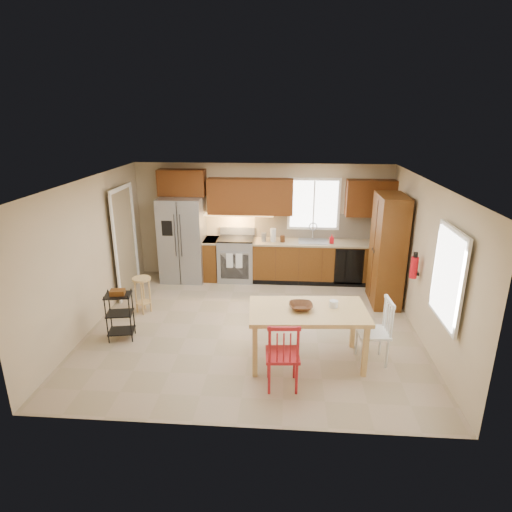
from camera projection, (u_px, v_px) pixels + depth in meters
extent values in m
plane|color=tan|center=(253.00, 326.00, 7.38)|extent=(5.50, 5.50, 0.00)
cube|color=silver|center=(253.00, 181.00, 6.58)|extent=(5.50, 5.00, 0.02)
cube|color=#CCB793|center=(262.00, 221.00, 9.35)|extent=(5.50, 0.02, 2.50)
cube|color=#CCB793|center=(235.00, 332.00, 4.62)|extent=(5.50, 0.02, 2.50)
cube|color=#CCB793|center=(90.00, 254.00, 7.18)|extent=(0.02, 5.00, 2.50)
cube|color=#CCB793|center=(426.00, 262.00, 6.79)|extent=(0.02, 5.00, 2.50)
cube|color=gray|center=(183.00, 239.00, 9.22)|extent=(0.92, 0.75, 1.82)
cube|color=gray|center=(236.00, 259.00, 9.34)|extent=(0.76, 0.63, 0.92)
cube|color=#5D3211|center=(212.00, 259.00, 9.39)|extent=(0.30, 0.60, 0.90)
cube|color=#5D3211|center=(321.00, 262.00, 9.23)|extent=(2.92, 0.60, 0.90)
cube|color=black|center=(349.00, 267.00, 8.91)|extent=(0.60, 0.02, 0.78)
cube|color=beige|center=(322.00, 226.00, 9.26)|extent=(2.92, 0.03, 0.55)
cube|color=#532D0D|center=(182.00, 183.00, 9.03)|extent=(1.00, 0.35, 0.55)
cube|color=#532D0D|center=(250.00, 196.00, 9.01)|extent=(1.80, 0.35, 0.75)
cube|color=#532D0D|center=(370.00, 198.00, 8.84)|extent=(1.00, 0.35, 0.75)
cube|color=white|center=(314.00, 204.00, 9.12)|extent=(1.12, 0.04, 1.12)
cube|color=gray|center=(313.00, 243.00, 9.11)|extent=(0.62, 0.46, 0.16)
cube|color=#FFBF66|center=(236.00, 215.00, 9.14)|extent=(1.60, 0.30, 0.01)
imported|color=red|center=(332.00, 239.00, 8.94)|extent=(0.09, 0.09, 0.19)
cylinder|color=silver|center=(273.00, 235.00, 9.06)|extent=(0.12, 0.12, 0.28)
cylinder|color=gray|center=(264.00, 237.00, 9.09)|extent=(0.11, 0.11, 0.18)
cylinder|color=#4D2B14|center=(282.00, 239.00, 9.04)|extent=(0.10, 0.10, 0.14)
cube|color=#5D3211|center=(387.00, 251.00, 8.01)|extent=(0.50, 0.95, 2.10)
cylinder|color=red|center=(414.00, 268.00, 6.99)|extent=(0.12, 0.12, 0.36)
cube|color=white|center=(448.00, 277.00, 5.64)|extent=(0.04, 1.02, 1.32)
cube|color=#8C7A59|center=(124.00, 243.00, 8.46)|extent=(0.04, 0.95, 2.10)
imported|color=#4D2B14|center=(301.00, 309.00, 6.12)|extent=(0.36, 0.36, 0.08)
cylinder|color=silver|center=(333.00, 305.00, 6.17)|extent=(0.14, 0.14, 0.15)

